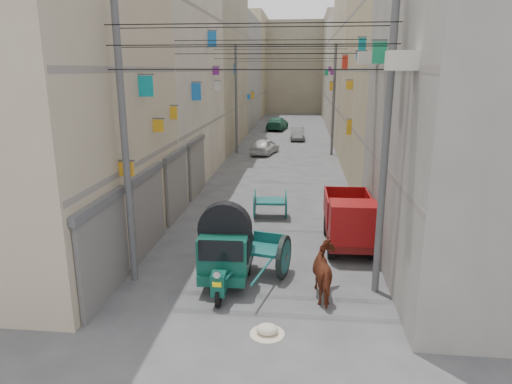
# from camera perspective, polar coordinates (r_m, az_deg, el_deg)

# --- Properties ---
(building_row_left) EXTENTS (8.00, 62.00, 14.00)m
(building_row_left) POSITION_cam_1_polar(r_m,az_deg,el_deg) (41.53, -7.50, 15.26)
(building_row_left) COLOR tan
(building_row_left) RESTS_ON ground
(building_row_right) EXTENTS (8.00, 62.00, 14.00)m
(building_row_right) POSITION_cam_1_polar(r_m,az_deg,el_deg) (40.99, 15.64, 14.86)
(building_row_right) COLOR gray
(building_row_right) RESTS_ON ground
(end_cap_building) EXTENTS (22.00, 10.00, 13.00)m
(end_cap_building) POSITION_cam_1_polar(r_m,az_deg,el_deg) (72.34, 4.90, 15.21)
(end_cap_building) COLOR gray
(end_cap_building) RESTS_ON ground
(shutters_left) EXTENTS (0.18, 14.40, 2.88)m
(shutters_left) POSITION_cam_1_polar(r_m,az_deg,el_deg) (18.14, -11.38, -0.29)
(shutters_left) COLOR #4B4C50
(shutters_left) RESTS_ON ground
(signboards) EXTENTS (8.22, 40.52, 5.67)m
(signboards) POSITION_cam_1_polar(r_m,az_deg,el_deg) (28.16, 2.99, 9.37)
(signboards) COLOR #76217C
(signboards) RESTS_ON ground
(ac_units) EXTENTS (0.70, 6.55, 3.35)m
(ac_units) POSITION_cam_1_polar(r_m,az_deg,el_deg) (14.23, 15.89, 19.49)
(ac_units) COLOR beige
(ac_units) RESTS_ON ground
(utility_poles) EXTENTS (7.40, 22.20, 8.00)m
(utility_poles) POSITION_cam_1_polar(r_m,az_deg,el_deg) (23.47, 2.45, 9.65)
(utility_poles) COLOR #505052
(utility_poles) RESTS_ON ground
(overhead_cables) EXTENTS (7.40, 22.52, 1.12)m
(overhead_cables) POSITION_cam_1_polar(r_m,az_deg,el_deg) (20.78, 2.08, 16.59)
(overhead_cables) COLOR black
(overhead_cables) RESTS_ON ground
(auto_rickshaw) EXTENTS (1.60, 2.74, 1.92)m
(auto_rickshaw) POSITION_cam_1_polar(r_m,az_deg,el_deg) (13.51, -3.86, -7.02)
(auto_rickshaw) COLOR black
(auto_rickshaw) RESTS_ON ground
(tonga_cart) EXTENTS (1.75, 3.14, 1.34)m
(tonga_cart) POSITION_cam_1_polar(r_m,az_deg,el_deg) (14.23, 1.04, -7.69)
(tonga_cart) COLOR black
(tonga_cart) RESTS_ON ground
(mini_truck) EXTENTS (1.64, 3.57, 2.00)m
(mini_truck) POSITION_cam_1_polar(r_m,az_deg,el_deg) (16.30, 11.65, -4.04)
(mini_truck) COLOR black
(mini_truck) RESTS_ON ground
(second_cart) EXTENTS (1.50, 1.34, 1.26)m
(second_cart) POSITION_cam_1_polar(r_m,az_deg,el_deg) (19.62, 1.80, -1.33)
(second_cart) COLOR #12524F
(second_cart) RESTS_ON ground
(feed_sack) EXTENTS (0.53, 0.42, 0.26)m
(feed_sack) POSITION_cam_1_polar(r_m,az_deg,el_deg) (11.50, 1.41, -16.78)
(feed_sack) COLOR beige
(feed_sack) RESTS_ON ground
(horse) EXTENTS (1.06, 1.85, 1.47)m
(horse) POSITION_cam_1_polar(r_m,az_deg,el_deg) (13.03, 8.91, -9.92)
(horse) COLOR brown
(horse) RESTS_ON ground
(distant_car_white) EXTENTS (2.23, 3.74, 1.19)m
(distant_car_white) POSITION_cam_1_polar(r_m,az_deg,el_deg) (34.68, 1.12, 5.73)
(distant_car_white) COLOR silver
(distant_car_white) RESTS_ON ground
(distant_car_grey) EXTENTS (1.30, 3.52, 1.15)m
(distant_car_grey) POSITION_cam_1_polar(r_m,az_deg,el_deg) (42.15, 5.19, 7.30)
(distant_car_grey) COLOR #585D5B
(distant_car_grey) RESTS_ON ground
(distant_car_green) EXTENTS (2.38, 4.76, 1.33)m
(distant_car_green) POSITION_cam_1_polar(r_m,az_deg,el_deg) (49.19, 2.68, 8.55)
(distant_car_green) COLOR #1D553E
(distant_car_green) RESTS_ON ground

